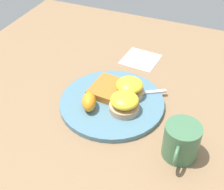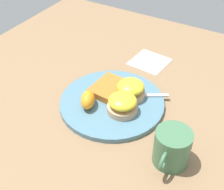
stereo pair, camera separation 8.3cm
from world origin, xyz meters
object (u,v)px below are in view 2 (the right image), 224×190
(sandwich_benedict_left, at_px, (122,104))
(orange_wedge, at_px, (88,100))
(hashbrown_patty, at_px, (109,88))
(sandwich_benedict_right, at_px, (131,89))
(cup, at_px, (172,148))
(fork, at_px, (126,96))

(sandwich_benedict_left, distance_m, orange_wedge, 0.09)
(orange_wedge, bearing_deg, sandwich_benedict_left, 108.10)
(sandwich_benedict_left, height_order, hashbrown_patty, sandwich_benedict_left)
(sandwich_benedict_right, height_order, cup, cup)
(sandwich_benedict_right, distance_m, hashbrown_patty, 0.06)
(sandwich_benedict_left, relative_size, hashbrown_patty, 0.78)
(sandwich_benedict_left, height_order, cup, cup)
(sandwich_benedict_left, bearing_deg, sandwich_benedict_right, -171.20)
(sandwich_benedict_left, xyz_separation_m, hashbrown_patty, (-0.05, -0.07, -0.01))
(sandwich_benedict_left, xyz_separation_m, fork, (-0.06, -0.02, -0.02))
(orange_wedge, distance_m, cup, 0.26)
(sandwich_benedict_left, relative_size, sandwich_benedict_right, 1.00)
(hashbrown_patty, height_order, cup, cup)
(hashbrown_patty, relative_size, orange_wedge, 1.70)
(orange_wedge, bearing_deg, cup, 79.00)
(orange_wedge, bearing_deg, sandwich_benedict_right, 139.92)
(sandwich_benedict_right, relative_size, orange_wedge, 1.32)
(orange_wedge, bearing_deg, hashbrown_patty, 169.94)
(sandwich_benedict_right, bearing_deg, cup, 51.08)
(hashbrown_patty, bearing_deg, fork, 92.24)
(orange_wedge, xyz_separation_m, fork, (-0.08, 0.07, -0.02))
(sandwich_benedict_left, bearing_deg, fork, -159.72)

